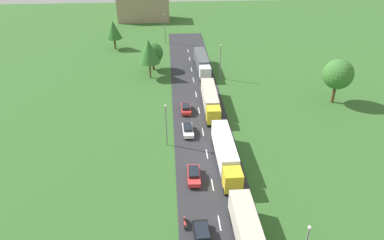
{
  "coord_description": "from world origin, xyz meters",
  "views": [
    {
      "loc": [
        -5.49,
        -12.99,
        32.56
      ],
      "look_at": [
        -1.86,
        37.72,
        2.43
      ],
      "focal_mm": 32.92,
      "sensor_mm": 36.0,
      "label": 1
    }
  ],
  "objects_px": {
    "car_fifth": "(186,108)",
    "tree_oak": "(338,74)",
    "car_third": "(194,175)",
    "car_fourth": "(188,130)",
    "distant_building": "(144,8)",
    "car_second": "(202,235)",
    "lamppost_fourth": "(165,27)",
    "motorcycle_courier": "(185,222)",
    "lamppost_third": "(220,60)",
    "truck_fourth": "(202,62)",
    "lamppost_second": "(166,123)",
    "truck_second": "(226,152)",
    "tree_maple": "(153,53)",
    "tree_pine": "(113,30)",
    "truck_third": "(210,99)",
    "tree_birch": "(149,51)"
  },
  "relations": [
    {
      "from": "car_fifth",
      "to": "tree_oak",
      "type": "relative_size",
      "value": 0.46
    },
    {
      "from": "car_third",
      "to": "car_fourth",
      "type": "distance_m",
      "value": 11.98
    },
    {
      "from": "car_fifth",
      "to": "distant_building",
      "type": "relative_size",
      "value": 0.23
    },
    {
      "from": "car_third",
      "to": "distant_building",
      "type": "height_order",
      "value": "distant_building"
    },
    {
      "from": "car_second",
      "to": "distant_building",
      "type": "height_order",
      "value": "distant_building"
    },
    {
      "from": "car_third",
      "to": "lamppost_fourth",
      "type": "bearing_deg",
      "value": 93.39
    },
    {
      "from": "car_fifth",
      "to": "motorcycle_courier",
      "type": "bearing_deg",
      "value": -93.59
    },
    {
      "from": "lamppost_third",
      "to": "tree_oak",
      "type": "distance_m",
      "value": 24.42
    },
    {
      "from": "truck_fourth",
      "to": "car_fourth",
      "type": "relative_size",
      "value": 3.18
    },
    {
      "from": "lamppost_second",
      "to": "truck_fourth",
      "type": "bearing_deg",
      "value": 74.23
    },
    {
      "from": "car_third",
      "to": "truck_second",
      "type": "bearing_deg",
      "value": 33.26
    },
    {
      "from": "lamppost_fourth",
      "to": "distant_building",
      "type": "xyz_separation_m",
      "value": [
        -7.19,
        25.93,
        -0.54
      ]
    },
    {
      "from": "motorcycle_courier",
      "to": "tree_maple",
      "type": "bearing_deg",
      "value": 95.62
    },
    {
      "from": "car_fourth",
      "to": "lamppost_second",
      "type": "bearing_deg",
      "value": -139.02
    },
    {
      "from": "car_second",
      "to": "car_fourth",
      "type": "distance_m",
      "value": 22.66
    },
    {
      "from": "car_second",
      "to": "tree_oak",
      "type": "bearing_deg",
      "value": 47.94
    },
    {
      "from": "car_third",
      "to": "lamppost_second",
      "type": "height_order",
      "value": "lamppost_second"
    },
    {
      "from": "car_third",
      "to": "tree_oak",
      "type": "xyz_separation_m",
      "value": [
        29.17,
        21.49,
        5.13
      ]
    },
    {
      "from": "truck_fourth",
      "to": "tree_pine",
      "type": "xyz_separation_m",
      "value": [
        -22.32,
        17.16,
        3.21
      ]
    },
    {
      "from": "truck_second",
      "to": "truck_third",
      "type": "bearing_deg",
      "value": 90.9
    },
    {
      "from": "lamppost_second",
      "to": "lamppost_fourth",
      "type": "bearing_deg",
      "value": 89.89
    },
    {
      "from": "lamppost_third",
      "to": "car_second",
      "type": "bearing_deg",
      "value": -100.46
    },
    {
      "from": "lamppost_fourth",
      "to": "car_fourth",
      "type": "bearing_deg",
      "value": -85.89
    },
    {
      "from": "truck_second",
      "to": "tree_oak",
      "type": "xyz_separation_m",
      "value": [
        24.23,
        18.25,
        3.81
      ]
    },
    {
      "from": "lamppost_fourth",
      "to": "tree_maple",
      "type": "xyz_separation_m",
      "value": [
        -2.98,
        -19.55,
        -0.51
      ]
    },
    {
      "from": "truck_second",
      "to": "car_second",
      "type": "relative_size",
      "value": 3.08
    },
    {
      "from": "tree_maple",
      "to": "tree_oak",
      "type": "bearing_deg",
      "value": -28.4
    },
    {
      "from": "truck_second",
      "to": "truck_third",
      "type": "relative_size",
      "value": 1.02
    },
    {
      "from": "distant_building",
      "to": "truck_fourth",
      "type": "bearing_deg",
      "value": -71.53
    },
    {
      "from": "truck_second",
      "to": "car_second",
      "type": "xyz_separation_m",
      "value": [
        -4.79,
        -13.91,
        -1.32
      ]
    },
    {
      "from": "truck_second",
      "to": "distant_building",
      "type": "xyz_separation_m",
      "value": [
        -15.7,
        83.05,
        1.96
      ]
    },
    {
      "from": "truck_fourth",
      "to": "lamppost_second",
      "type": "height_order",
      "value": "lamppost_second"
    },
    {
      "from": "truck_third",
      "to": "tree_birch",
      "type": "relative_size",
      "value": 1.53
    },
    {
      "from": "tree_maple",
      "to": "car_fifth",
      "type": "bearing_deg",
      "value": -72.86
    },
    {
      "from": "truck_second",
      "to": "lamppost_fourth",
      "type": "relative_size",
      "value": 1.67
    },
    {
      "from": "car_fifth",
      "to": "tree_birch",
      "type": "distance_m",
      "value": 18.87
    },
    {
      "from": "tree_maple",
      "to": "lamppost_second",
      "type": "bearing_deg",
      "value": -84.84
    },
    {
      "from": "car_second",
      "to": "car_fourth",
      "type": "relative_size",
      "value": 1.06
    },
    {
      "from": "tree_oak",
      "to": "car_third",
      "type": "bearing_deg",
      "value": -143.62
    },
    {
      "from": "car_third",
      "to": "tree_birch",
      "type": "relative_size",
      "value": 0.49
    },
    {
      "from": "lamppost_third",
      "to": "motorcycle_courier",
      "type": "bearing_deg",
      "value": -103.42
    },
    {
      "from": "distant_building",
      "to": "car_second",
      "type": "bearing_deg",
      "value": -83.58
    },
    {
      "from": "car_fourth",
      "to": "tree_maple",
      "type": "xyz_separation_m",
      "value": [
        -6.45,
        28.82,
        3.34
      ]
    },
    {
      "from": "truck_second",
      "to": "car_second",
      "type": "distance_m",
      "value": 14.78
    },
    {
      "from": "truck_fourth",
      "to": "car_second",
      "type": "height_order",
      "value": "truck_fourth"
    },
    {
      "from": "car_third",
      "to": "tree_pine",
      "type": "distance_m",
      "value": 59.27
    },
    {
      "from": "distant_building",
      "to": "lamppost_second",
      "type": "bearing_deg",
      "value": -84.77
    },
    {
      "from": "tree_oak",
      "to": "tree_pine",
      "type": "distance_m",
      "value": 58.25
    },
    {
      "from": "car_second",
      "to": "motorcycle_courier",
      "type": "height_order",
      "value": "car_second"
    },
    {
      "from": "truck_third",
      "to": "car_fourth",
      "type": "height_order",
      "value": "truck_third"
    }
  ]
}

